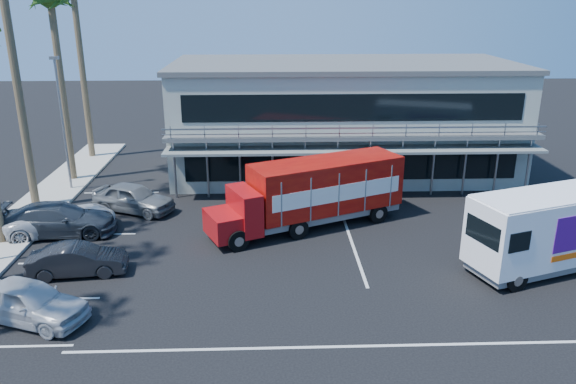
{
  "coord_description": "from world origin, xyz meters",
  "views": [
    {
      "loc": [
        -1.99,
        -22.24,
        11.24
      ],
      "look_at": [
        -1.07,
        3.53,
        2.3
      ],
      "focal_mm": 35.0,
      "sensor_mm": 36.0,
      "label": 1
    }
  ],
  "objects_px": {
    "parked_car_b": "(78,260)",
    "white_van": "(550,230)",
    "parked_car_a": "(28,301)",
    "red_truck": "(314,192)"
  },
  "relations": [
    {
      "from": "red_truck",
      "to": "parked_car_a",
      "type": "relative_size",
      "value": 2.26
    },
    {
      "from": "parked_car_a",
      "to": "white_van",
      "type": "bearing_deg",
      "value": -59.95
    },
    {
      "from": "red_truck",
      "to": "parked_car_a",
      "type": "height_order",
      "value": "red_truck"
    },
    {
      "from": "parked_car_b",
      "to": "white_van",
      "type": "bearing_deg",
      "value": -97.67
    },
    {
      "from": "white_van",
      "to": "parked_car_b",
      "type": "distance_m",
      "value": 20.22
    },
    {
      "from": "white_van",
      "to": "parked_car_b",
      "type": "relative_size",
      "value": 1.87
    },
    {
      "from": "white_van",
      "to": "parked_car_b",
      "type": "xyz_separation_m",
      "value": [
        -20.18,
        0.22,
        -1.19
      ]
    },
    {
      "from": "red_truck",
      "to": "parked_car_a",
      "type": "distance_m",
      "value": 14.13
    },
    {
      "from": "red_truck",
      "to": "parked_car_b",
      "type": "distance_m",
      "value": 11.69
    },
    {
      "from": "white_van",
      "to": "parked_car_a",
      "type": "xyz_separation_m",
      "value": [
        -20.83,
        -3.38,
        -1.08
      ]
    }
  ]
}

